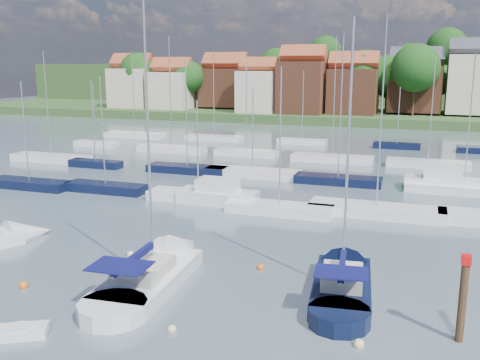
% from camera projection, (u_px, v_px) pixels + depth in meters
% --- Properties ---
extents(ground, '(260.00, 260.00, 0.00)m').
position_uv_depth(ground, '(320.00, 167.00, 63.92)').
color(ground, '#45555E').
rests_on(ground, ground).
extents(sailboat_centre, '(4.21, 13.10, 17.47)m').
position_uv_depth(sailboat_centre, '(162.00, 268.00, 31.32)').
color(sailboat_centre, silver).
rests_on(sailboat_centre, ground).
extents(sailboat_navy, '(4.18, 11.51, 15.60)m').
position_uv_depth(sailboat_navy, '(343.00, 279.00, 29.79)').
color(sailboat_navy, black).
rests_on(sailboat_navy, ground).
extents(tender, '(2.79, 2.24, 0.55)m').
position_uv_depth(tender, '(19.00, 332.00, 24.15)').
color(tender, silver).
rests_on(tender, ground).
extents(timber_piling, '(0.40, 0.40, 6.30)m').
position_uv_depth(timber_piling, '(461.00, 320.00, 23.57)').
color(timber_piling, '#4C331E').
rests_on(timber_piling, ground).
extents(buoy_c, '(0.52, 0.52, 0.52)m').
position_uv_depth(buoy_c, '(24.00, 288.00, 29.46)').
color(buoy_c, '#D85914').
rests_on(buoy_c, ground).
extents(buoy_d, '(0.43, 0.43, 0.43)m').
position_uv_depth(buoy_d, '(172.00, 331.00, 24.63)').
color(buoy_d, beige).
rests_on(buoy_d, ground).
extents(buoy_e, '(0.48, 0.48, 0.48)m').
position_uv_depth(buoy_e, '(261.00, 269.00, 32.17)').
color(buoy_e, '#D85914').
rests_on(buoy_e, ground).
extents(buoy_f, '(0.48, 0.48, 0.48)m').
position_uv_depth(buoy_f, '(359.00, 346.00, 23.35)').
color(buoy_f, beige).
rests_on(buoy_f, ground).
extents(buoy_g, '(0.45, 0.45, 0.45)m').
position_uv_depth(buoy_g, '(130.00, 256.00, 34.35)').
color(buoy_g, beige).
rests_on(buoy_g, ground).
extents(marina_field, '(79.62, 41.41, 15.93)m').
position_uv_depth(marina_field, '(329.00, 172.00, 58.74)').
color(marina_field, silver).
rests_on(marina_field, ground).
extents(far_shore_town, '(212.46, 90.00, 22.27)m').
position_uv_depth(far_shore_town, '(391.00, 91.00, 147.81)').
color(far_shore_town, '#324B25').
rests_on(far_shore_town, ground).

